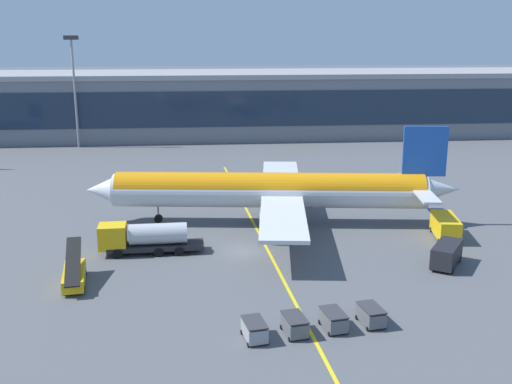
{
  "coord_description": "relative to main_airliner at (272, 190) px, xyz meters",
  "views": [
    {
      "loc": [
        -4.5,
        -61.45,
        22.69
      ],
      "look_at": [
        1.77,
        7.53,
        4.5
      ],
      "focal_mm": 43.28,
      "sensor_mm": 36.0,
      "label": 1
    }
  ],
  "objects": [
    {
      "name": "belt_loader",
      "position": [
        -20.19,
        -16.84,
        -3.2
      ],
      "size": [
        2.71,
        7.01,
        3.49
      ],
      "color": "yellow",
      "rests_on": "ground_plane"
    },
    {
      "name": "ground_plane",
      "position": [
        -3.82,
        -9.5,
        -4.19
      ],
      "size": [
        700.0,
        700.0,
        0.0
      ],
      "primitive_type": "plane",
      "color": "#515459"
    },
    {
      "name": "fuel_tanker",
      "position": [
        -14.43,
        -9.1,
        -2.44
      ],
      "size": [
        10.88,
        2.97,
        3.25
      ],
      "color": "#232326",
      "rests_on": "ground_plane"
    },
    {
      "name": "apron_lead_in_line",
      "position": [
        -1.59,
        -7.5,
        -4.18
      ],
      "size": [
        5.87,
        79.83,
        0.01
      ],
      "primitive_type": "cube",
      "rotation": [
        0.0,
        0.0,
        0.07
      ],
      "color": "yellow",
      "rests_on": "ground_plane"
    },
    {
      "name": "baggage_cart_3",
      "position": [
        4.85,
        -27.07,
        -3.4
      ],
      "size": [
        2.02,
        2.88,
        1.48
      ],
      "color": "#595B60",
      "rests_on": "ground_plane"
    },
    {
      "name": "lavatory_truck",
      "position": [
        18.9,
        -7.04,
        -2.77
      ],
      "size": [
        3.2,
        6.09,
        2.5
      ],
      "color": "yellow",
      "rests_on": "ground_plane"
    },
    {
      "name": "terminal_building",
      "position": [
        -6.37,
        65.6,
        2.81
      ],
      "size": [
        196.29,
        21.57,
        13.95
      ],
      "color": "slate",
      "rests_on": "ground_plane"
    },
    {
      "name": "crew_van",
      "position": [
        15.74,
        -15.4,
        -2.87
      ],
      "size": [
        4.56,
        5.31,
        2.3
      ],
      "color": "black",
      "rests_on": "ground_plane"
    },
    {
      "name": "baggage_cart_1",
      "position": [
        -1.45,
        -28.17,
        -3.4
      ],
      "size": [
        2.02,
        2.88,
        1.48
      ],
      "color": "#595B60",
      "rests_on": "ground_plane"
    },
    {
      "name": "baggage_cart_0",
      "position": [
        -4.6,
        -28.72,
        -3.4
      ],
      "size": [
        2.02,
        2.88,
        1.48
      ],
      "color": "gray",
      "rests_on": "ground_plane"
    },
    {
      "name": "apron_light_mast_2",
      "position": [
        -32.69,
        53.64,
        8.64
      ],
      "size": [
        2.8,
        0.5,
        21.75
      ],
      "color": "gray",
      "rests_on": "ground_plane"
    },
    {
      "name": "baggage_cart_2",
      "position": [
        1.7,
        -27.62,
        -3.4
      ],
      "size": [
        2.02,
        2.88,
        1.48
      ],
      "color": "#595B60",
      "rests_on": "ground_plane"
    },
    {
      "name": "main_airliner",
      "position": [
        0.0,
        0.0,
        0.0
      ],
      "size": [
        44.84,
        35.71,
        11.94
      ],
      "color": "silver",
      "rests_on": "ground_plane"
    }
  ]
}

